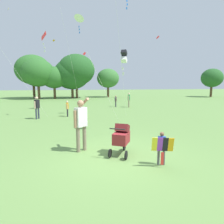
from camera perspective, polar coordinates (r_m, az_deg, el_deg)
The scene contains 13 objects.
ground_plane at distance 6.41m, azimuth 1.57°, elevation -12.90°, with size 120.00×120.00×0.00m, color #668E47.
treeline_distant at distance 30.76m, azimuth -14.16°, elevation 10.87°, with size 42.19×6.14×6.56m.
child_with_butterfly_kite at distance 5.80m, azimuth 14.18°, elevation -9.38°, with size 0.60×0.41×0.97m.
person_adult_flyer at distance 6.75m, azimuth -9.01°, elevation -2.50°, with size 0.54×0.70×1.84m.
stroller at distance 6.46m, azimuth 2.75°, elevation -7.04°, with size 0.84×1.09×1.03m.
kite_adult_black at distance 9.35m, azimuth 3.43°, elevation 15.57°, with size 1.99×2.46×3.82m.
kite_orange_delta at distance 17.61m, azimuth -9.52°, elevation 24.96°, with size 1.79×3.14×7.70m.
kite_green_novelty at distance 14.35m, azimuth -19.58°, elevation 19.03°, with size 2.54×3.70×5.74m.
distant_kites_cluster at distance 33.07m, azimuth -3.63°, elevation 19.69°, with size 21.26×5.95×4.98m.
person_red_shirt at distance 18.96m, azimuth 4.90°, elevation 3.82°, with size 0.28×0.41×1.37m.
person_sitting_far at distance 14.01m, azimuth -12.77°, elevation 1.34°, with size 0.16×0.35×1.10m.
person_couple_left at distance 13.59m, azimuth -20.84°, elevation 1.67°, with size 0.32×0.42×1.45m.
person_kid_running at distance 19.07m, azimuth 1.08°, elevation 3.42°, with size 0.17×0.36×1.12m.
Camera 1 is at (-1.22, -5.84, 2.33)m, focal length 31.65 mm.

